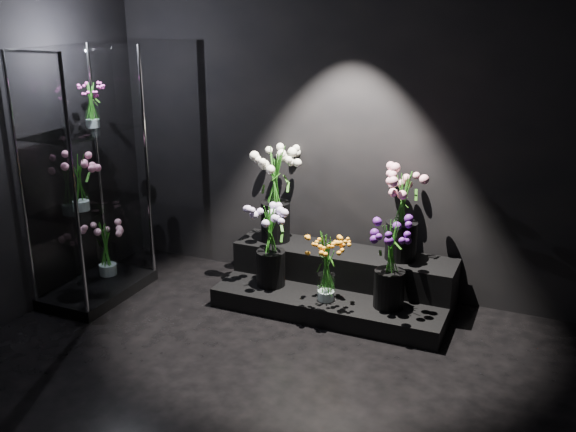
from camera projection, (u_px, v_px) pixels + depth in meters
The scene contains 12 objects.
floor at pixel (222, 406), 3.86m from camera, with size 4.00×4.00×0.00m, color black.
wall_back at pixel (337, 122), 5.16m from camera, with size 4.00×4.00×0.00m, color black.
display_riser at pixel (338, 282), 5.17m from camera, with size 1.81×0.81×0.40m.
display_case at pixel (87, 178), 5.04m from camera, with size 0.55×0.91×2.01m.
bouquet_orange_bells at pixel (326, 266), 4.82m from camera, with size 0.34×0.34×0.54m.
bouquet_lilac at pixel (271, 240), 5.05m from camera, with size 0.41×0.41×0.68m.
bouquet_purple at pixel (390, 262), 4.69m from camera, with size 0.38×0.38×0.66m.
bouquet_cream_roses at pixel (275, 187), 5.28m from camera, with size 0.50×0.50×0.80m.
bouquet_pink_roses at pixel (403, 211), 4.91m from camera, with size 0.46×0.46×0.69m.
bouquet_case_pink at pixel (79, 181), 4.90m from camera, with size 0.35×0.35×0.44m.
bouquet_case_magenta at pixel (91, 104), 5.01m from camera, with size 0.23×0.23×0.36m.
bouquet_case_base_pink at pixel (106, 248), 5.43m from camera, with size 0.37×0.37×0.47m.
Camera 1 is at (1.68, -2.87, 2.31)m, focal length 40.00 mm.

